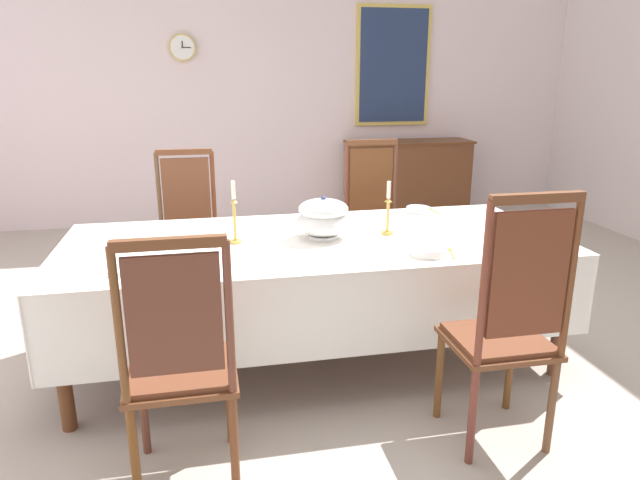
{
  "coord_description": "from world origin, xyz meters",
  "views": [
    {
      "loc": [
        -0.59,
        -3.18,
        1.66
      ],
      "look_at": [
        0.02,
        -0.18,
        0.76
      ],
      "focal_mm": 32.01,
      "sensor_mm": 36.0,
      "label": 1
    }
  ],
  "objects_px": {
    "framed_painting": "(393,66)",
    "soup_tureen": "(323,218)",
    "dining_table": "(313,250)",
    "bowl_near_left": "(418,209)",
    "chair_south_b": "(508,323)",
    "candlestick_west": "(234,218)",
    "chair_south_a": "(180,361)",
    "mounted_clock": "(183,48)",
    "candlestick_east": "(388,214)",
    "spoon_primary": "(432,209)",
    "bowl_near_right": "(428,250)",
    "chair_north_a": "(188,228)",
    "spoon_secondary": "(451,251)",
    "sideboard": "(407,180)",
    "chair_north_b": "(374,217)"
  },
  "relations": [
    {
      "from": "chair_north_a",
      "to": "candlestick_east",
      "type": "xyz_separation_m",
      "value": [
        1.17,
        -1.0,
        0.29
      ]
    },
    {
      "from": "chair_south_a",
      "to": "mounted_clock",
      "type": "xyz_separation_m",
      "value": [
        -0.01,
        4.4,
        1.33
      ]
    },
    {
      "from": "candlestick_west",
      "to": "bowl_near_left",
      "type": "distance_m",
      "value": 1.37
    },
    {
      "from": "framed_painting",
      "to": "soup_tureen",
      "type": "bearing_deg",
      "value": -114.22
    },
    {
      "from": "framed_painting",
      "to": "bowl_near_right",
      "type": "bearing_deg",
      "value": -105.47
    },
    {
      "from": "chair_south_b",
      "to": "framed_painting",
      "type": "xyz_separation_m",
      "value": [
        0.92,
        4.42,
        1.12
      ]
    },
    {
      "from": "chair_south_a",
      "to": "bowl_near_left",
      "type": "distance_m",
      "value": 2.17
    },
    {
      "from": "chair_north_a",
      "to": "soup_tureen",
      "type": "height_order",
      "value": "chair_north_a"
    },
    {
      "from": "chair_south_b",
      "to": "chair_north_b",
      "type": "xyz_separation_m",
      "value": [
        -0.0,
        2.01,
        -0.02
      ]
    },
    {
      "from": "chair_south_b",
      "to": "spoon_primary",
      "type": "xyz_separation_m",
      "value": [
        0.26,
        1.53,
        0.14
      ]
    },
    {
      "from": "chair_south_b",
      "to": "bowl_near_left",
      "type": "height_order",
      "value": "chair_south_b"
    },
    {
      "from": "candlestick_west",
      "to": "framed_painting",
      "type": "xyz_separation_m",
      "value": [
        2.04,
        3.41,
        0.84
      ]
    },
    {
      "from": "dining_table",
      "to": "bowl_near_right",
      "type": "relative_size",
      "value": 14.11
    },
    {
      "from": "bowl_near_right",
      "to": "spoon_primary",
      "type": "bearing_deg",
      "value": 66.77
    },
    {
      "from": "soup_tureen",
      "to": "sideboard",
      "type": "xyz_separation_m",
      "value": [
        1.67,
        3.15,
        -0.41
      ]
    },
    {
      "from": "candlestick_west",
      "to": "candlestick_east",
      "type": "bearing_deg",
      "value": 0.0
    },
    {
      "from": "dining_table",
      "to": "chair_south_a",
      "type": "distance_m",
      "value": 1.24
    },
    {
      "from": "chair_north_b",
      "to": "candlestick_west",
      "type": "bearing_deg",
      "value": 42.0
    },
    {
      "from": "candlestick_west",
      "to": "spoon_secondary",
      "type": "xyz_separation_m",
      "value": [
        1.11,
        -0.39,
        -0.14
      ]
    },
    {
      "from": "spoon_secondary",
      "to": "sideboard",
      "type": "relative_size",
      "value": 0.12
    },
    {
      "from": "soup_tureen",
      "to": "bowl_near_left",
      "type": "height_order",
      "value": "soup_tureen"
    },
    {
      "from": "mounted_clock",
      "to": "framed_painting",
      "type": "distance_m",
      "value": 2.34
    },
    {
      "from": "candlestick_east",
      "to": "bowl_near_right",
      "type": "height_order",
      "value": "candlestick_east"
    },
    {
      "from": "candlestick_west",
      "to": "chair_north_b",
      "type": "bearing_deg",
      "value": 42.0
    },
    {
      "from": "chair_north_a",
      "to": "candlestick_west",
      "type": "relative_size",
      "value": 3.22
    },
    {
      "from": "chair_south_b",
      "to": "candlestick_east",
      "type": "relative_size",
      "value": 3.83
    },
    {
      "from": "chair_north_a",
      "to": "chair_north_b",
      "type": "xyz_separation_m",
      "value": [
        1.4,
        0.0,
        0.01
      ]
    },
    {
      "from": "chair_north_a",
      "to": "soup_tureen",
      "type": "bearing_deg",
      "value": 128.12
    },
    {
      "from": "spoon_secondary",
      "to": "mounted_clock",
      "type": "relative_size",
      "value": 0.63
    },
    {
      "from": "soup_tureen",
      "to": "spoon_primary",
      "type": "relative_size",
      "value": 1.78
    },
    {
      "from": "sideboard",
      "to": "mounted_clock",
      "type": "height_order",
      "value": "mounted_clock"
    },
    {
      "from": "bowl_near_left",
      "to": "spoon_primary",
      "type": "height_order",
      "value": "bowl_near_left"
    },
    {
      "from": "chair_north_a",
      "to": "spoon_secondary",
      "type": "bearing_deg",
      "value": 135.09
    },
    {
      "from": "bowl_near_left",
      "to": "soup_tureen",
      "type": "bearing_deg",
      "value": -147.21
    },
    {
      "from": "chair_south_a",
      "to": "chair_north_b",
      "type": "xyz_separation_m",
      "value": [
        1.4,
        2.01,
        0.02
      ]
    },
    {
      "from": "candlestick_west",
      "to": "sideboard",
      "type": "relative_size",
      "value": 0.24
    },
    {
      "from": "chair_north_a",
      "to": "bowl_near_right",
      "type": "height_order",
      "value": "chair_north_a"
    },
    {
      "from": "candlestick_east",
      "to": "spoon_secondary",
      "type": "distance_m",
      "value": 0.47
    },
    {
      "from": "bowl_near_right",
      "to": "chair_north_a",
      "type": "bearing_deg",
      "value": 131.63
    },
    {
      "from": "soup_tureen",
      "to": "bowl_near_right",
      "type": "distance_m",
      "value": 0.64
    },
    {
      "from": "chair_north_a",
      "to": "mounted_clock",
      "type": "relative_size",
      "value": 4.11
    },
    {
      "from": "spoon_secondary",
      "to": "sideboard",
      "type": "distance_m",
      "value": 3.71
    },
    {
      "from": "chair_south_a",
      "to": "soup_tureen",
      "type": "xyz_separation_m",
      "value": [
        0.79,
        1.0,
        0.29
      ]
    },
    {
      "from": "chair_south_a",
      "to": "candlestick_west",
      "type": "distance_m",
      "value": 1.09
    },
    {
      "from": "candlestick_east",
      "to": "spoon_secondary",
      "type": "height_order",
      "value": "candlestick_east"
    },
    {
      "from": "chair_south_b",
      "to": "mounted_clock",
      "type": "distance_m",
      "value": 4.81
    },
    {
      "from": "chair_north_b",
      "to": "spoon_primary",
      "type": "xyz_separation_m",
      "value": [
        0.26,
        -0.48,
        0.16
      ]
    },
    {
      "from": "dining_table",
      "to": "candlestick_east",
      "type": "distance_m",
      "value": 0.48
    },
    {
      "from": "candlestick_west",
      "to": "mounted_clock",
      "type": "bearing_deg",
      "value": 94.99
    },
    {
      "from": "dining_table",
      "to": "bowl_near_left",
      "type": "xyz_separation_m",
      "value": [
        0.83,
        0.49,
        0.09
      ]
    }
  ]
}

